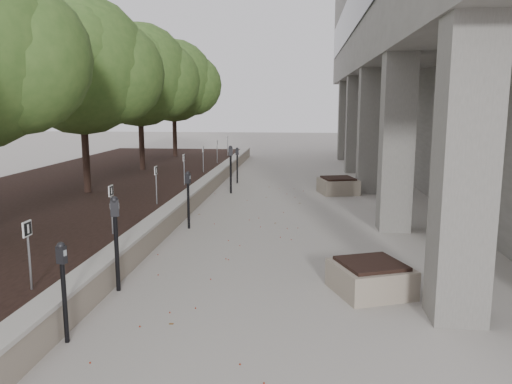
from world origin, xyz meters
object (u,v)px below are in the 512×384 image
at_px(parking_meter_1, 116,244).
at_px(parking_meter_2, 64,293).
at_px(crabapple_tree_5, 174,98).
at_px(parking_meter_3, 188,200).
at_px(parking_meter_4, 231,170).
at_px(crabapple_tree_4, 140,97).
at_px(planter_back, 338,185).
at_px(parking_meter_5, 237,165).
at_px(planter_front, 371,277).
at_px(crabapple_tree_3, 82,95).

distance_m(parking_meter_1, parking_meter_2, 1.77).
relative_size(crabapple_tree_5, parking_meter_1, 3.60).
xyz_separation_m(crabapple_tree_5, parking_meter_3, (3.46, -12.36, -2.44)).
bearing_deg(parking_meter_4, parking_meter_3, -106.26).
xyz_separation_m(parking_meter_3, parking_meter_4, (0.31, 4.79, 0.10)).
distance_m(crabapple_tree_4, parking_meter_2, 13.80).
distance_m(crabapple_tree_4, planter_back, 8.11).
bearing_deg(crabapple_tree_5, planter_back, -45.19).
bearing_deg(crabapple_tree_5, parking_meter_2, -79.86).
distance_m(parking_meter_5, planter_front, 11.22).
bearing_deg(crabapple_tree_4, parking_meter_3, -64.84).
xyz_separation_m(parking_meter_1, parking_meter_3, (0.21, 4.05, -0.08)).
xyz_separation_m(planter_front, planter_back, (0.06, 8.84, 0.02)).
distance_m(parking_meter_1, parking_meter_3, 4.06).
bearing_deg(crabapple_tree_5, planter_front, -66.01).
xyz_separation_m(crabapple_tree_4, planter_front, (7.18, -11.13, -2.87)).
xyz_separation_m(parking_meter_4, planter_back, (3.47, 0.29, -0.51)).
bearing_deg(parking_meter_1, parking_meter_2, -109.32).
xyz_separation_m(parking_meter_1, parking_meter_5, (0.45, 10.94, -0.10)).
xyz_separation_m(parking_meter_1, parking_meter_4, (0.51, 8.84, 0.02)).
bearing_deg(crabapple_tree_3, parking_meter_4, 32.84).
bearing_deg(parking_meter_2, planter_front, 42.47).
relative_size(crabapple_tree_3, planter_back, 4.79).
height_order(parking_meter_5, planter_front, parking_meter_5).
bearing_deg(planter_front, planter_back, 89.63).
height_order(crabapple_tree_3, crabapple_tree_4, same).
distance_m(parking_meter_3, planter_back, 6.34).
relative_size(parking_meter_2, planter_back, 1.13).
bearing_deg(crabapple_tree_4, parking_meter_5, -7.24).
relative_size(crabapple_tree_3, parking_meter_3, 4.01).
bearing_deg(planter_front, parking_meter_2, -152.44).
bearing_deg(parking_meter_5, parking_meter_3, -90.37).
xyz_separation_m(parking_meter_2, planter_back, (3.98, 10.89, -0.37)).
distance_m(parking_meter_3, planter_front, 5.31).
height_order(crabapple_tree_5, parking_meter_2, crabapple_tree_5).
xyz_separation_m(crabapple_tree_4, crabapple_tree_5, (0.00, 5.00, 0.00)).
bearing_deg(planter_back, parking_meter_1, -113.58).
xyz_separation_m(crabapple_tree_5, planter_back, (7.23, -7.28, -2.86)).
bearing_deg(parking_meter_2, crabapple_tree_3, 126.59).
xyz_separation_m(crabapple_tree_5, parking_meter_5, (3.70, -5.47, -2.46)).
height_order(parking_meter_1, parking_meter_5, parking_meter_1).
relative_size(parking_meter_3, planter_back, 1.19).
distance_m(crabapple_tree_4, parking_meter_4, 5.12).
bearing_deg(parking_meter_5, planter_front, -70.28).
distance_m(parking_meter_2, parking_meter_4, 10.62).
relative_size(parking_meter_3, parking_meter_5, 1.03).
height_order(planter_front, planter_back, planter_back).
height_order(parking_meter_2, planter_front, parking_meter_2).
relative_size(parking_meter_5, planter_front, 1.24).
relative_size(planter_front, planter_back, 0.94).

